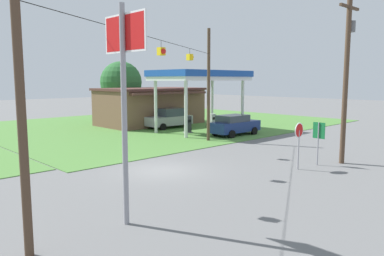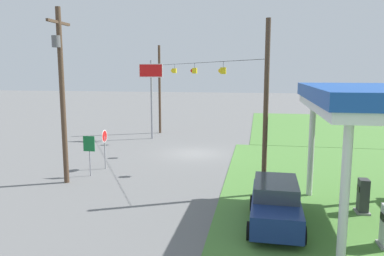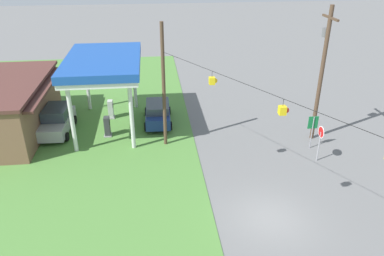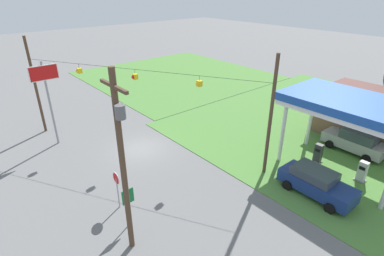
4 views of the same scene
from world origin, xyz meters
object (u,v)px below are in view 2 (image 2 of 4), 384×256
object	(u,v)px
stop_sign_overhead	(151,83)
stop_sign_roadside	(105,141)
car_at_pumps_front	(276,203)
utility_pole_main	(61,87)
gas_station_canopy	(383,101)
fuel_pump_near	(363,197)
route_sign	(89,148)

from	to	relation	value
stop_sign_overhead	stop_sign_roadside	bearing A→B (deg)	0.41
stop_sign_roadside	stop_sign_overhead	xyz separation A→B (m)	(-10.84, -0.08, 3.26)
car_at_pumps_front	utility_pole_main	world-z (taller)	utility_pole_main
gas_station_canopy	utility_pole_main	xyz separation A→B (m)	(-3.57, -14.99, 0.26)
stop_sign_roadside	utility_pole_main	bearing A→B (deg)	163.39
fuel_pump_near	car_at_pumps_front	bearing A→B (deg)	-63.09
fuel_pump_near	stop_sign_overhead	size ratio (longest dim) A/B	0.22
fuel_pump_near	stop_sign_roadside	xyz separation A→B (m)	(-5.14, -14.04, 1.08)
stop_sign_roadside	stop_sign_overhead	size ratio (longest dim) A/B	0.35
gas_station_canopy	stop_sign_overhead	size ratio (longest dim) A/B	1.23
stop_sign_roadside	utility_pole_main	size ratio (longest dim) A/B	0.26
car_at_pumps_front	stop_sign_roadside	distance (m)	12.48
stop_sign_roadside	route_sign	xyz separation A→B (m)	(1.73, -0.22, -0.10)
fuel_pump_near	utility_pole_main	world-z (taller)	utility_pole_main
stop_sign_overhead	fuel_pump_near	bearing A→B (deg)	41.45
route_sign	utility_pole_main	bearing A→B (deg)	-26.65
route_sign	utility_pole_main	world-z (taller)	utility_pole_main
gas_station_canopy	utility_pole_main	size ratio (longest dim) A/B	0.92
fuel_pump_near	utility_pole_main	bearing A→B (deg)	-97.42
stop_sign_roadside	route_sign	distance (m)	1.74
stop_sign_overhead	utility_pole_main	xyz separation A→B (m)	(14.03, -0.87, 0.23)
utility_pole_main	stop_sign_roadside	bearing A→B (deg)	163.39
gas_station_canopy	utility_pole_main	world-z (taller)	utility_pole_main
route_sign	utility_pole_main	distance (m)	3.94
gas_station_canopy	car_at_pumps_front	bearing A→B (deg)	-85.34
stop_sign_roadside	stop_sign_overhead	distance (m)	11.32
gas_station_canopy	car_at_pumps_front	distance (m)	5.60
gas_station_canopy	fuel_pump_near	distance (m)	4.60
stop_sign_overhead	route_sign	world-z (taller)	stop_sign_overhead
fuel_pump_near	stop_sign_roadside	size ratio (longest dim) A/B	0.62
fuel_pump_near	car_at_pumps_front	size ratio (longest dim) A/B	0.32
stop_sign_roadside	car_at_pumps_front	bearing A→B (deg)	-124.61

